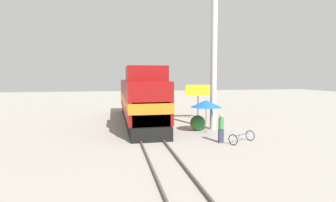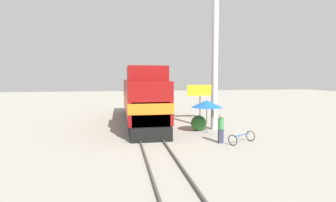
# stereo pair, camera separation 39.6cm
# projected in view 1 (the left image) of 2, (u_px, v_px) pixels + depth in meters

# --- Properties ---
(ground_plane) EXTENTS (120.00, 120.00, 0.00)m
(ground_plane) POSITION_uv_depth(u_px,v_px,m) (147.00, 134.00, 18.73)
(ground_plane) COLOR gray
(rail_near) EXTENTS (0.08, 31.75, 0.15)m
(rail_near) POSITION_uv_depth(u_px,v_px,m) (137.00, 134.00, 18.57)
(rail_near) COLOR #4C4742
(rail_near) RESTS_ON ground_plane
(rail_far) EXTENTS (0.08, 31.75, 0.15)m
(rail_far) POSITION_uv_depth(u_px,v_px,m) (157.00, 133.00, 18.87)
(rail_far) COLOR #4C4742
(rail_far) RESTS_ON ground_plane
(locomotive) EXTENTS (2.95, 15.89, 4.86)m
(locomotive) POSITION_uv_depth(u_px,v_px,m) (140.00, 100.00, 23.41)
(locomotive) COLOR black
(locomotive) RESTS_ON ground_plane
(utility_pole) EXTENTS (1.80, 0.48, 11.54)m
(utility_pole) POSITION_uv_depth(u_px,v_px,m) (214.00, 55.00, 20.07)
(utility_pole) COLOR #B2B2AD
(utility_pole) RESTS_ON ground_plane
(vendor_umbrella) EXTENTS (2.27, 2.27, 2.41)m
(vendor_umbrella) POSITION_uv_depth(u_px,v_px,m) (206.00, 104.00, 19.12)
(vendor_umbrella) COLOR #4C4C4C
(vendor_umbrella) RESTS_ON ground_plane
(billboard_sign) EXTENTS (2.54, 0.12, 3.34)m
(billboard_sign) POSITION_uv_depth(u_px,v_px,m) (198.00, 93.00, 25.09)
(billboard_sign) COLOR #595959
(billboard_sign) RESTS_ON ground_plane
(shrub_cluster) EXTENTS (1.17, 1.17, 1.17)m
(shrub_cluster) POSITION_uv_depth(u_px,v_px,m) (198.00, 123.00, 20.12)
(shrub_cluster) COLOR #2D722D
(shrub_cluster) RESTS_ON ground_plane
(person_bystander) EXTENTS (0.34, 0.34, 1.82)m
(person_bystander) POSITION_uv_depth(u_px,v_px,m) (221.00, 127.00, 16.24)
(person_bystander) COLOR #2D3347
(person_bystander) RESTS_ON ground_plane
(bicycle) EXTENTS (1.94, 1.45, 0.66)m
(bicycle) POSITION_uv_depth(u_px,v_px,m) (242.00, 137.00, 16.29)
(bicycle) COLOR black
(bicycle) RESTS_ON ground_plane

